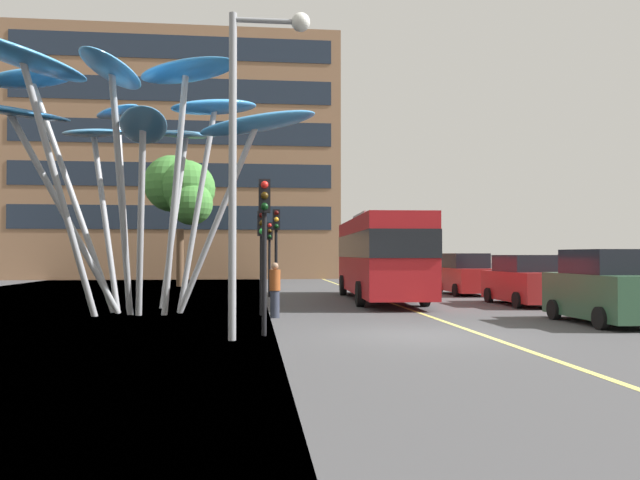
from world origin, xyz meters
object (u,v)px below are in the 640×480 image
(red_bus, at_px, (380,253))
(car_parked_mid, at_px, (523,281))
(traffic_light_kerb_near, at_px, (264,223))
(street_lamp, at_px, (252,128))
(traffic_light_opposite, at_px, (270,243))
(traffic_light_kerb_far, at_px, (262,239))
(leaf_sculpture, at_px, (128,118))
(car_parked_far, at_px, (465,275))
(pedestrian, at_px, (275,290))
(traffic_light_island_mid, at_px, (276,236))
(car_parked_near, at_px, (605,289))

(red_bus, relative_size, car_parked_mid, 2.57)
(traffic_light_kerb_near, xyz_separation_m, street_lamp, (-0.31, -0.67, 2.14))
(traffic_light_kerb_near, bearing_deg, traffic_light_opposite, 87.91)
(traffic_light_kerb_near, bearing_deg, traffic_light_kerb_far, 89.83)
(traffic_light_opposite, distance_m, street_lamp, 14.73)
(car_parked_mid, bearing_deg, red_bus, 149.02)
(leaf_sculpture, distance_m, car_parked_far, 17.52)
(traffic_light_kerb_near, distance_m, traffic_light_kerb_far, 5.18)
(red_bus, distance_m, pedestrian, 8.39)
(traffic_light_kerb_near, relative_size, traffic_light_island_mid, 1.01)
(traffic_light_opposite, distance_m, pedestrian, 9.63)
(red_bus, relative_size, car_parked_far, 2.77)
(traffic_light_kerb_near, xyz_separation_m, traffic_light_kerb_far, (0.02, 5.17, -0.28))
(pedestrian, bearing_deg, traffic_light_island_mid, 87.39)
(car_parked_far, bearing_deg, car_parked_mid, -89.02)
(traffic_light_kerb_near, distance_m, car_parked_far, 17.74)
(car_parked_near, relative_size, car_parked_far, 0.99)
(street_lamp, xyz_separation_m, pedestrian, (0.72, 5.03, -4.00))
(traffic_light_kerb_near, relative_size, traffic_light_kerb_far, 1.12)
(red_bus, distance_m, traffic_light_island_mid, 4.86)
(street_lamp, bearing_deg, car_parked_mid, 40.43)
(traffic_light_island_mid, bearing_deg, street_lamp, -95.40)
(red_bus, bearing_deg, traffic_light_opposite, 150.20)
(red_bus, relative_size, car_parked_near, 2.81)
(traffic_light_opposite, bearing_deg, leaf_sculpture, -122.89)
(red_bus, xyz_separation_m, leaf_sculpture, (-9.50, -4.97, 4.47))
(leaf_sculpture, relative_size, car_parked_mid, 2.58)
(traffic_light_opposite, height_order, pedestrian, traffic_light_opposite)
(car_parked_near, bearing_deg, car_parked_mid, 85.31)
(traffic_light_kerb_near, bearing_deg, street_lamp, -114.98)
(red_bus, bearing_deg, traffic_light_kerb_far, -130.00)
(traffic_light_kerb_far, relative_size, car_parked_near, 0.81)
(car_parked_mid, bearing_deg, traffic_light_opposite, 149.58)
(car_parked_near, height_order, car_parked_far, car_parked_near)
(traffic_light_island_mid, xyz_separation_m, street_lamp, (-0.95, -10.06, 2.17))
(traffic_light_kerb_near, distance_m, traffic_light_opposite, 13.86)
(traffic_light_kerb_far, distance_m, car_parked_mid, 10.65)
(traffic_light_kerb_far, distance_m, car_parked_near, 10.29)
(car_parked_far, relative_size, street_lamp, 0.55)
(traffic_light_opposite, height_order, car_parked_far, traffic_light_opposite)
(red_bus, distance_m, traffic_light_kerb_far, 7.91)
(red_bus, height_order, traffic_light_kerb_near, traffic_light_kerb_near)
(traffic_light_island_mid, height_order, traffic_light_opposite, traffic_light_island_mid)
(traffic_light_kerb_far, height_order, car_parked_mid, traffic_light_kerb_far)
(leaf_sculpture, height_order, traffic_light_kerb_near, leaf_sculpture)
(leaf_sculpture, distance_m, street_lamp, 8.20)
(street_lamp, bearing_deg, traffic_light_kerb_far, 86.80)
(red_bus, height_order, car_parked_mid, red_bus)
(leaf_sculpture, distance_m, traffic_light_kerb_far, 6.09)
(traffic_light_kerb_near, xyz_separation_m, traffic_light_island_mid, (0.64, 9.39, -0.03))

